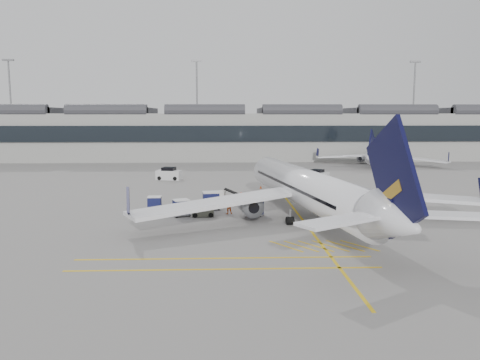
{
  "coord_description": "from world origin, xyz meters",
  "views": [
    {
      "loc": [
        1.92,
        -43.54,
        10.47
      ],
      "look_at": [
        3.67,
        3.51,
        4.0
      ],
      "focal_mm": 35.0,
      "sensor_mm": 36.0,
      "label": 1
    }
  ],
  "objects_px": {
    "ramp_agent_a": "(242,200)",
    "baggage_cart_a": "(211,200)",
    "belt_loader": "(229,198)",
    "ramp_agent_b": "(228,206)",
    "airliner_main": "(309,189)",
    "pushback_tug": "(203,211)"
  },
  "relations": [
    {
      "from": "airliner_main",
      "to": "ramp_agent_a",
      "type": "height_order",
      "value": "airliner_main"
    },
    {
      "from": "airliner_main",
      "to": "pushback_tug",
      "type": "xyz_separation_m",
      "value": [
        -10.77,
        1.92,
        -2.54
      ]
    },
    {
      "from": "pushback_tug",
      "to": "belt_loader",
      "type": "bearing_deg",
      "value": 67.01
    },
    {
      "from": "baggage_cart_a",
      "to": "ramp_agent_b",
      "type": "xyz_separation_m",
      "value": [
        1.91,
        -2.43,
        -0.19
      ]
    },
    {
      "from": "belt_loader",
      "to": "ramp_agent_a",
      "type": "height_order",
      "value": "ramp_agent_a"
    },
    {
      "from": "baggage_cart_a",
      "to": "ramp_agent_b",
      "type": "bearing_deg",
      "value": -59.06
    },
    {
      "from": "ramp_agent_a",
      "to": "pushback_tug",
      "type": "xyz_separation_m",
      "value": [
        -4.32,
        -4.74,
        -0.32
      ]
    },
    {
      "from": "ramp_agent_a",
      "to": "baggage_cart_a",
      "type": "bearing_deg",
      "value": 156.85
    },
    {
      "from": "baggage_cart_a",
      "to": "ramp_agent_a",
      "type": "distance_m",
      "value": 3.72
    },
    {
      "from": "airliner_main",
      "to": "ramp_agent_b",
      "type": "height_order",
      "value": "airliner_main"
    },
    {
      "from": "ramp_agent_a",
      "to": "ramp_agent_b",
      "type": "xyz_separation_m",
      "value": [
        -1.64,
        -3.54,
        0.01
      ]
    },
    {
      "from": "ramp_agent_b",
      "to": "airliner_main",
      "type": "bearing_deg",
      "value": 148.18
    },
    {
      "from": "ramp_agent_a",
      "to": "ramp_agent_b",
      "type": "distance_m",
      "value": 3.9
    },
    {
      "from": "ramp_agent_b",
      "to": "ramp_agent_a",
      "type": "bearing_deg",
      "value": -125.59
    },
    {
      "from": "ramp_agent_a",
      "to": "pushback_tug",
      "type": "height_order",
      "value": "ramp_agent_a"
    },
    {
      "from": "baggage_cart_a",
      "to": "ramp_agent_a",
      "type": "height_order",
      "value": "baggage_cart_a"
    },
    {
      "from": "ramp_agent_a",
      "to": "pushback_tug",
      "type": "relative_size",
      "value": 0.76
    },
    {
      "from": "belt_loader",
      "to": "pushback_tug",
      "type": "relative_size",
      "value": 1.83
    },
    {
      "from": "baggage_cart_a",
      "to": "ramp_agent_a",
      "type": "bearing_deg",
      "value": 10.08
    },
    {
      "from": "baggage_cart_a",
      "to": "ramp_agent_b",
      "type": "relative_size",
      "value": 1.17
    },
    {
      "from": "pushback_tug",
      "to": "ramp_agent_b",
      "type": "bearing_deg",
      "value": 20.62
    },
    {
      "from": "belt_loader",
      "to": "baggage_cart_a",
      "type": "distance_m",
      "value": 4.92
    }
  ]
}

